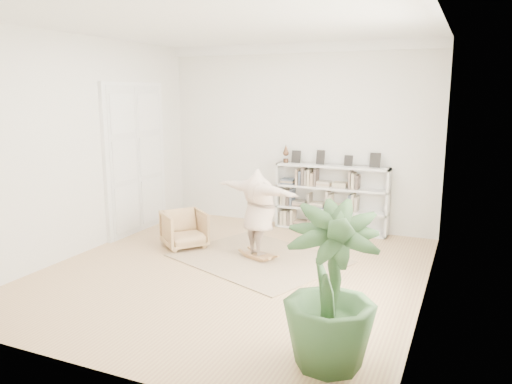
% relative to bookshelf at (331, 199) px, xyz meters
% --- Properties ---
extents(floor, '(6.00, 6.00, 0.00)m').
position_rel_bookshelf_xyz_m(floor, '(-0.74, -2.82, -0.64)').
color(floor, '#A67A56').
rests_on(floor, ground).
extents(room_shell, '(6.00, 6.00, 6.00)m').
position_rel_bookshelf_xyz_m(room_shell, '(-0.74, 0.12, 2.87)').
color(room_shell, silver).
rests_on(room_shell, floor).
extents(doors, '(0.09, 1.78, 2.92)m').
position_rel_bookshelf_xyz_m(doors, '(-3.45, -1.52, 0.76)').
color(doors, white).
rests_on(doors, floor).
extents(bookshelf, '(2.20, 0.35, 1.64)m').
position_rel_bookshelf_xyz_m(bookshelf, '(0.00, 0.00, 0.00)').
color(bookshelf, silver).
rests_on(bookshelf, floor).
extents(armchair, '(0.99, 0.99, 0.65)m').
position_rel_bookshelf_xyz_m(armchair, '(-2.06, -2.07, -0.31)').
color(armchair, tan).
rests_on(armchair, floor).
extents(rug, '(3.06, 2.77, 0.02)m').
position_rel_bookshelf_xyz_m(rug, '(-0.62, -2.13, -0.63)').
color(rug, tan).
rests_on(rug, floor).
extents(rocker_board, '(0.55, 0.44, 0.10)m').
position_rel_bookshelf_xyz_m(rocker_board, '(-0.62, -2.13, -0.57)').
color(rocker_board, brown).
rests_on(rocker_board, rug).
extents(person, '(1.78, 1.07, 1.41)m').
position_rel_bookshelf_xyz_m(person, '(-0.62, -2.13, 0.19)').
color(person, '#C2A691').
rests_on(person, rocker_board).
extents(houseplant, '(1.19, 1.19, 1.64)m').
position_rel_bookshelf_xyz_m(houseplant, '(1.30, -4.80, 0.19)').
color(houseplant, '#2B4B25').
rests_on(houseplant, floor).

